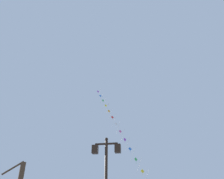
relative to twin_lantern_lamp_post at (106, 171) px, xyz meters
name	(u,v)px	position (x,y,z in m)	size (l,w,h in m)	color
twin_lantern_lamp_post	(106,171)	(0.00, 0.00, 0.00)	(1.39, 0.28, 5.11)	black
kite_train	(121,132)	(-1.24, 15.69, 6.99)	(9.65, 13.52, 20.12)	brown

